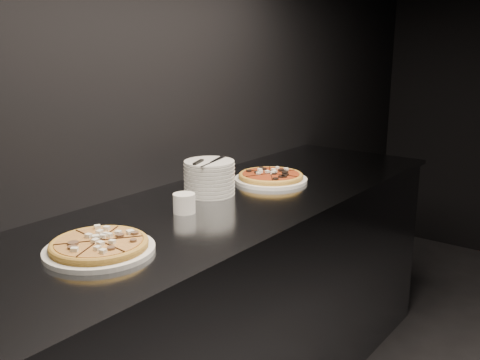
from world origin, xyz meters
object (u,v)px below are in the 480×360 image
Objects in this scene: pizza_mushroom at (99,246)px; pizza_tomato at (271,177)px; cutlery at (208,161)px; counter at (230,304)px; ramekin at (184,203)px; plate_stack at (209,177)px.

pizza_tomato is (-0.07, 1.01, -0.00)m from pizza_mushroom.
pizza_tomato is at bearing 58.29° from cutlery.
cutlery is (-0.08, -0.34, 0.12)m from pizza_tomato.
pizza_mushroom is at bearing -86.94° from counter.
cutlery is (-0.11, -0.00, 0.60)m from counter.
counter is at bearing -84.31° from pizza_tomato.
ramekin is (0.01, -0.57, 0.02)m from pizza_tomato.
pizza_mushroom is 0.70m from cutlery.
plate_stack is 0.93× the size of cutlery.
pizza_tomato is at bearing 95.69° from counter.
cutlery is 2.69× the size of ramekin.
pizza_tomato is at bearing 93.94° from pizza_mushroom.
pizza_mushroom is at bearing -96.25° from cutlery.
ramekin is (-0.06, 0.44, 0.02)m from pizza_mushroom.
plate_stack is 0.07m from cutlery.
ramekin is at bearing -96.93° from counter.
pizza_tomato is 0.57m from ramekin.
pizza_mushroom is (0.04, -0.67, 0.48)m from counter.
plate_stack is at bearing 102.82° from pizza_mushroom.
counter is 0.59m from pizza_tomato.
plate_stack reaches higher than pizza_mushroom.
counter is at bearing -18.38° from cutlery.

